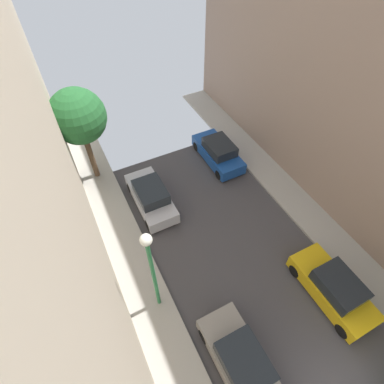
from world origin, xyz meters
The scene contains 6 objects.
parked_car_left_3 centered at (-2.70, 2.76, 0.72)m, with size 1.78×4.20×1.57m.
parked_car_left_4 centered at (-2.70, 12.27, 0.72)m, with size 1.78×4.20×1.57m.
parked_car_right_2 centered at (2.70, 3.37, 0.72)m, with size 1.78×4.20×1.57m.
parked_car_right_3 centered at (2.70, 13.85, 0.72)m, with size 1.78×4.20×1.57m.
street_tree_0 centered at (-4.96, 16.02, 4.53)m, with size 3.04×3.04×5.94m.
lamp_post centered at (-4.60, 6.62, 3.81)m, with size 0.44×0.44×5.57m.
Camera 1 is at (-5.62, 1.28, 13.86)m, focal length 27.95 mm.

